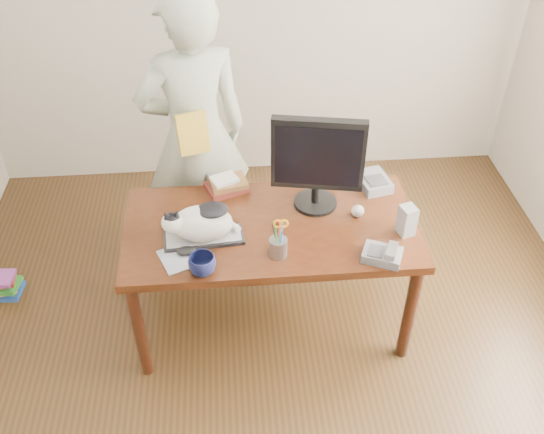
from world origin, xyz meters
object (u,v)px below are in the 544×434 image
Objects in this scene: mouse at (186,251)px; speaker at (407,220)px; person at (195,136)px; baseball at (358,211)px; desk at (270,236)px; monitor at (318,160)px; phone at (383,254)px; coffee_mug at (202,265)px; calculator at (373,182)px; keyboard at (204,238)px; cat at (200,223)px; pen_cup at (278,245)px; book_stack at (227,185)px; book_pile_b at (1,285)px.

speaker is (1.17, 0.07, 0.06)m from mouse.
baseball is at bearing 129.51° from person.
monitor reaches higher than desk.
phone is at bearing -35.44° from desk.
desk is 13.77× the size of mouse.
coffee_mug is at bearing 174.61° from speaker.
phone is 0.62m from calculator.
calculator is 1.11m from person.
speaker is at bearing 129.48° from person.
calculator is 0.13× the size of person.
coffee_mug is (-0.00, -0.25, 0.04)m from keyboard.
pen_cup is (0.40, -0.15, -0.06)m from cat.
mouse is 1.01m from phone.
speaker is at bearing -44.25° from book_stack.
desk is at bearing 48.20° from coffee_mug.
calculator reaches higher than mouse.
person is (-1.04, 0.36, 0.14)m from calculator.
baseball reaches higher than mouse.
coffee_mug is 1.68m from book_pile_b.
cat is at bearing 161.75° from speaker.
monitor is 0.49m from calculator.
keyboard is at bearing -155.74° from desk.
phone reaches higher than book_pile_b.
baseball is at bearing -8.45° from mouse.
keyboard is 0.45m from book_stack.
person is at bearing 13.64° from book_pile_b.
cat reaches higher than calculator.
monitor is at bearing -39.79° from book_stack.
mouse is 0.87m from person.
book_pile_b is (-1.72, 0.27, -0.53)m from desk.
desk is 2.84× the size of monitor.
coffee_mug is at bearing -26.93° from book_pile_b.
cat is at bearing -18.17° from book_pile_b.
monitor reaches higher than coffee_mug.
baseball is (0.94, 0.23, 0.01)m from mouse.
pen_cup is at bearing -84.92° from book_stack.
pen_cup reaches higher than mouse.
calculator is (1.00, 0.40, 0.02)m from keyboard.
desk is at bearing 93.00° from pen_cup.
speaker is at bearing -6.84° from keyboard.
cat is 1.09m from calculator.
baseball is 0.26× the size of book_stack.
cat is at bearing -156.09° from desk.
pen_cup is 1.98m from book_pile_b.
book_stack is (-0.71, 0.30, 0.00)m from baseball.
book_stack is (0.14, 0.43, 0.03)m from keyboard.
mouse reaches higher than keyboard.
pen_cup is (0.02, -0.32, 0.21)m from desk.
monitor is 0.85m from mouse.
pen_cup is (0.38, -0.15, 0.05)m from keyboard.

